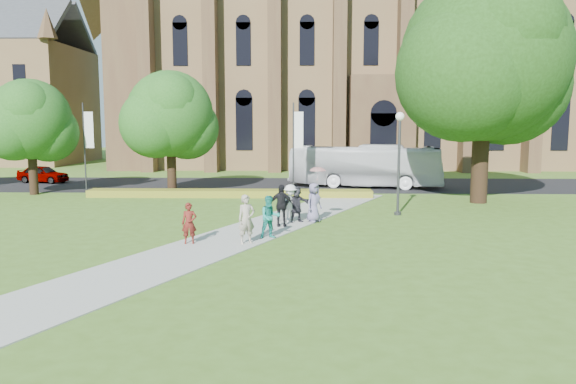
{
  "coord_description": "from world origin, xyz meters",
  "views": [
    {
      "loc": [
        2.6,
        -22.05,
        4.78
      ],
      "look_at": [
        1.95,
        3.1,
        1.6
      ],
      "focal_mm": 35.0,
      "sensor_mm": 36.0,
      "label": 1
    }
  ],
  "objects_px": {
    "streetlamp": "(399,151)",
    "pedestrian_0": "(189,223)",
    "tour_coach": "(366,166)",
    "car_0": "(43,174)",
    "large_tree": "(484,58)"
  },
  "relations": [
    {
      "from": "large_tree",
      "to": "pedestrian_0",
      "type": "relative_size",
      "value": 8.2
    },
    {
      "from": "large_tree",
      "to": "car_0",
      "type": "height_order",
      "value": "large_tree"
    },
    {
      "from": "car_0",
      "to": "tour_coach",
      "type": "bearing_deg",
      "value": -81.59
    },
    {
      "from": "streetlamp",
      "to": "car_0",
      "type": "bearing_deg",
      "value": 150.1
    },
    {
      "from": "streetlamp",
      "to": "pedestrian_0",
      "type": "relative_size",
      "value": 3.26
    },
    {
      "from": "streetlamp",
      "to": "pedestrian_0",
      "type": "distance_m",
      "value": 12.01
    },
    {
      "from": "tour_coach",
      "to": "pedestrian_0",
      "type": "relative_size",
      "value": 6.87
    },
    {
      "from": "large_tree",
      "to": "streetlamp",
      "type": "bearing_deg",
      "value": -140.71
    },
    {
      "from": "large_tree",
      "to": "tour_coach",
      "type": "xyz_separation_m",
      "value": [
        -5.81,
        7.63,
        -6.81
      ]
    },
    {
      "from": "car_0",
      "to": "large_tree",
      "type": "bearing_deg",
      "value": -94.25
    },
    {
      "from": "car_0",
      "to": "pedestrian_0",
      "type": "bearing_deg",
      "value": -130.07
    },
    {
      "from": "pedestrian_0",
      "to": "tour_coach",
      "type": "bearing_deg",
      "value": 55.54
    },
    {
      "from": "large_tree",
      "to": "tour_coach",
      "type": "height_order",
      "value": "large_tree"
    },
    {
      "from": "tour_coach",
      "to": "pedestrian_0",
      "type": "height_order",
      "value": "tour_coach"
    },
    {
      "from": "streetlamp",
      "to": "car_0",
      "type": "relative_size",
      "value": 1.32
    }
  ]
}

